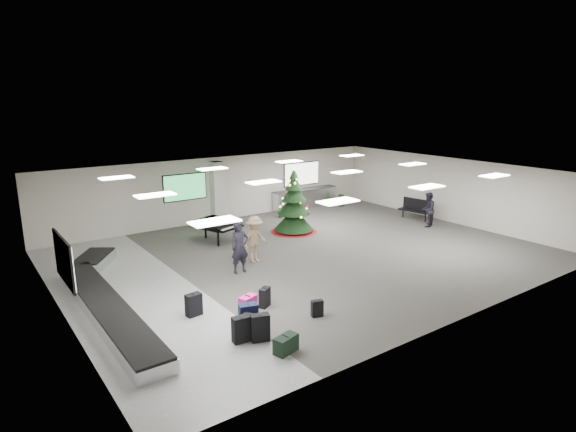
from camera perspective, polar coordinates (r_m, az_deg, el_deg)
ground at (r=19.13m, az=2.27°, el=-4.65°), size 18.00×18.00×0.00m
room_envelope at (r=18.82m, az=0.16°, el=2.41°), size 18.02×14.02×3.21m
baggage_carousel at (r=15.73m, az=-21.01°, el=-9.01°), size 2.28×9.71×0.43m
service_counter at (r=27.02m, az=2.00°, el=2.11°), size 4.05×0.65×1.08m
suitcase_0 at (r=12.83m, az=-5.05°, el=-12.92°), size 0.46×0.39×0.65m
suitcase_1 at (r=12.64m, az=-3.31°, el=-13.08°), size 0.52×0.38×0.75m
pink_suitcase at (r=13.58m, az=-4.75°, el=-10.96°), size 0.57×0.43×0.80m
suitcase_3 at (r=14.54m, az=-2.78°, el=-9.60°), size 0.45×0.39×0.61m
navy_suitcase at (r=13.14m, az=-4.72°, el=-11.90°), size 0.56×0.42×0.79m
suitcase_5 at (r=12.64m, az=-5.55°, el=-13.22°), size 0.49×0.30×0.71m
green_duffel at (r=12.18m, az=-0.26°, el=-14.95°), size 0.71×0.48×0.45m
suitcase_7 at (r=13.97m, az=3.47°, el=-10.87°), size 0.37×0.26×0.50m
suitcase_8 at (r=14.21m, az=-11.11°, el=-10.29°), size 0.47×0.30×0.68m
christmas_tree at (r=22.10m, az=0.70°, el=0.77°), size 2.16×2.16×3.08m
grand_piano at (r=21.01m, az=-8.43°, el=-0.95°), size 1.90×2.18×1.05m
bench at (r=25.33m, az=14.92°, el=0.93°), size 0.77×1.70×1.04m
traveler_a at (r=17.08m, az=-5.73°, el=-3.72°), size 0.69×0.47×1.87m
traveler_b at (r=18.14m, az=-3.95°, el=-2.76°), size 1.27×0.89×1.78m
traveler_bench at (r=24.00m, az=16.24°, el=0.74°), size 1.01×0.93×1.68m
potted_plant_left at (r=24.88m, az=-0.83°, el=0.78°), size 0.56×0.59×0.84m
potted_plant_right at (r=27.64m, az=6.34°, el=1.92°), size 0.58×0.58×0.73m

